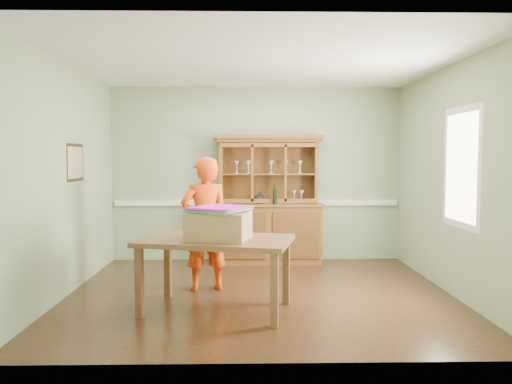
{
  "coord_description": "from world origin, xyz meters",
  "views": [
    {
      "loc": [
        -0.16,
        -5.8,
        1.61
      ],
      "look_at": [
        -0.04,
        0.4,
        1.18
      ],
      "focal_mm": 35.0,
      "sensor_mm": 36.0,
      "label": 1
    }
  ],
  "objects_px": {
    "china_hutch": "(268,218)",
    "cardboard_box": "(219,226)",
    "dining_table": "(216,247)",
    "person": "(205,224)"
  },
  "relations": [
    {
      "from": "dining_table",
      "to": "cardboard_box",
      "type": "relative_size",
      "value": 2.82
    },
    {
      "from": "china_hutch",
      "to": "cardboard_box",
      "type": "bearing_deg",
      "value": -104.18
    },
    {
      "from": "dining_table",
      "to": "person",
      "type": "xyz_separation_m",
      "value": [
        -0.18,
        0.84,
        0.13
      ]
    },
    {
      "from": "dining_table",
      "to": "cardboard_box",
      "type": "xyz_separation_m",
      "value": [
        0.03,
        -0.06,
        0.23
      ]
    },
    {
      "from": "china_hutch",
      "to": "dining_table",
      "type": "relative_size",
      "value": 1.14
    },
    {
      "from": "china_hutch",
      "to": "dining_table",
      "type": "xyz_separation_m",
      "value": [
        -0.66,
        -2.42,
        -0.01
      ]
    },
    {
      "from": "dining_table",
      "to": "cardboard_box",
      "type": "distance_m",
      "value": 0.24
    },
    {
      "from": "china_hutch",
      "to": "dining_table",
      "type": "distance_m",
      "value": 2.51
    },
    {
      "from": "dining_table",
      "to": "person",
      "type": "bearing_deg",
      "value": 115.07
    },
    {
      "from": "china_hutch",
      "to": "person",
      "type": "bearing_deg",
      "value": -117.94
    }
  ]
}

